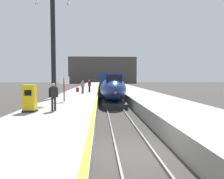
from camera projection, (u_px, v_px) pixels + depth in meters
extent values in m
plane|color=#33302D|center=(135.00, 153.00, 8.40)|extent=(260.00, 260.00, 0.00)
cube|color=gray|center=(83.00, 94.00, 32.80)|extent=(4.80, 110.00, 1.05)
cube|color=gray|center=(134.00, 93.00, 33.27)|extent=(4.80, 110.00, 1.05)
cube|color=yellow|center=(98.00, 90.00, 32.90)|extent=(0.20, 107.80, 0.01)
cube|color=slate|center=(104.00, 95.00, 35.76)|extent=(0.08, 110.00, 0.12)
cube|color=slate|center=(113.00, 95.00, 35.84)|extent=(0.08, 110.00, 0.12)
ellipsoid|color=navy|center=(113.00, 89.00, 22.72)|extent=(2.78, 7.34, 2.56)
cube|color=#28282D|center=(113.00, 103.00, 22.44)|extent=(2.46, 6.24, 0.55)
cube|color=black|center=(114.00, 79.00, 21.01)|extent=(1.59, 1.00, 0.90)
sphere|color=#F24C4C|center=(115.00, 93.00, 19.15)|extent=(0.28, 0.28, 0.28)
cube|color=navy|center=(109.00, 84.00, 31.88)|extent=(2.90, 14.00, 3.05)
cube|color=black|center=(100.00, 80.00, 31.76)|extent=(0.04, 11.90, 0.80)
cube|color=black|center=(118.00, 80.00, 31.93)|extent=(0.04, 11.90, 0.80)
cube|color=silver|center=(109.00, 92.00, 31.95)|extent=(2.92, 13.30, 0.24)
cube|color=black|center=(111.00, 99.00, 27.52)|extent=(2.03, 2.20, 0.56)
cube|color=black|center=(108.00, 93.00, 36.45)|extent=(2.03, 2.20, 0.56)
cube|color=navy|center=(106.00, 82.00, 48.42)|extent=(2.90, 18.00, 3.05)
cube|color=black|center=(100.00, 79.00, 48.31)|extent=(0.04, 15.84, 0.80)
cube|color=black|center=(112.00, 79.00, 48.47)|extent=(0.04, 15.84, 0.80)
cube|color=black|center=(107.00, 91.00, 42.43)|extent=(2.03, 2.20, 0.56)
cube|color=black|center=(105.00, 88.00, 54.62)|extent=(2.03, 2.20, 0.56)
cube|color=navy|center=(104.00, 81.00, 66.96)|extent=(2.90, 18.00, 3.05)
cube|color=black|center=(100.00, 79.00, 66.84)|extent=(0.04, 15.84, 0.80)
cube|color=black|center=(109.00, 79.00, 67.01)|extent=(0.04, 15.84, 0.80)
cube|color=black|center=(105.00, 87.00, 60.96)|extent=(2.03, 2.20, 0.56)
cube|color=black|center=(104.00, 85.00, 73.16)|extent=(2.03, 2.20, 0.56)
cylinder|color=black|center=(53.00, 47.00, 19.92)|extent=(0.44, 0.44, 10.00)
sphere|color=#EFEACC|center=(36.00, 3.00, 19.60)|extent=(0.36, 0.36, 0.36)
cylinder|color=black|center=(68.00, 0.00, 19.75)|extent=(0.03, 0.03, 0.60)
sphere|color=#EFEACC|center=(68.00, 4.00, 19.77)|extent=(0.36, 0.36, 0.36)
cylinder|color=#23232D|center=(89.00, 89.00, 29.05)|extent=(0.13, 0.13, 0.85)
cylinder|color=#23232D|center=(90.00, 89.00, 29.19)|extent=(0.13, 0.13, 0.85)
cube|color=maroon|center=(89.00, 84.00, 29.07)|extent=(0.41, 0.43, 0.62)
cylinder|color=maroon|center=(88.00, 84.00, 28.88)|extent=(0.09, 0.09, 0.58)
cylinder|color=maroon|center=(91.00, 84.00, 29.27)|extent=(0.09, 0.09, 0.58)
sphere|color=tan|center=(89.00, 81.00, 29.05)|extent=(0.22, 0.22, 0.22)
cylinder|color=#23232D|center=(55.00, 104.00, 12.61)|extent=(0.13, 0.13, 0.85)
cylinder|color=#23232D|center=(52.00, 104.00, 12.52)|extent=(0.13, 0.13, 0.85)
cube|color=black|center=(53.00, 92.00, 12.52)|extent=(0.44, 0.37, 0.62)
cylinder|color=black|center=(57.00, 93.00, 12.64)|extent=(0.09, 0.09, 0.58)
cylinder|color=black|center=(49.00, 93.00, 12.41)|extent=(0.09, 0.09, 0.58)
sphere|color=tan|center=(53.00, 85.00, 12.50)|extent=(0.22, 0.22, 0.22)
cylinder|color=#23232D|center=(83.00, 90.00, 26.74)|extent=(0.13, 0.13, 0.85)
cylinder|color=#23232D|center=(82.00, 90.00, 26.63)|extent=(0.13, 0.13, 0.85)
cube|color=gray|center=(83.00, 84.00, 26.65)|extent=(0.44, 0.40, 0.62)
cylinder|color=gray|center=(84.00, 85.00, 26.80)|extent=(0.09, 0.09, 0.58)
cylinder|color=gray|center=(81.00, 85.00, 26.50)|extent=(0.09, 0.09, 0.58)
sphere|color=tan|center=(83.00, 81.00, 26.62)|extent=(0.22, 0.22, 0.22)
cube|color=maroon|center=(78.00, 90.00, 29.41)|extent=(0.40, 0.22, 0.60)
cylinder|color=#262628|center=(77.00, 86.00, 29.37)|extent=(0.02, 0.02, 0.36)
cylinder|color=#262628|center=(78.00, 86.00, 29.38)|extent=(0.02, 0.02, 0.36)
cube|color=#262628|center=(77.00, 85.00, 29.37)|extent=(0.22, 0.03, 0.02)
cube|color=yellow|center=(30.00, 98.00, 12.19)|extent=(0.70, 0.56, 1.60)
cube|color=black|center=(28.00, 93.00, 11.89)|extent=(0.40, 0.02, 0.32)
cube|color=black|center=(30.00, 111.00, 12.24)|extent=(0.76, 0.62, 0.12)
cylinder|color=maroon|center=(64.00, 90.00, 17.55)|extent=(0.10, 0.10, 2.00)
cube|color=white|center=(64.00, 80.00, 17.50)|extent=(0.90, 0.06, 0.64)
cube|color=#4C4742|center=(103.00, 70.00, 109.65)|extent=(36.00, 2.00, 14.00)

